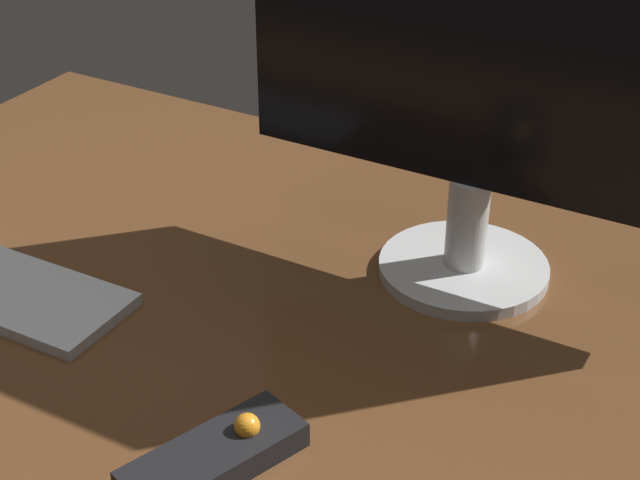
{
  "coord_description": "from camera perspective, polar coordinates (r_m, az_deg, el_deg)",
  "views": [
    {
      "loc": [
        36.43,
        -67.68,
        60.53
      ],
      "look_at": [
        -6.63,
        8.47,
        8.0
      ],
      "focal_mm": 57.36,
      "sensor_mm": 36.0,
      "label": 1
    }
  ],
  "objects": [
    {
      "name": "media_remote",
      "position": [
        0.84,
        -5.87,
        -11.94
      ],
      "size": [
        10.7,
        16.45,
        3.81
      ],
      "rotation": [
        0.0,
        0.0,
        1.22
      ],
      "color": "black",
      "rests_on": "desk"
    },
    {
      "name": "monitor",
      "position": [
        0.97,
        9.17,
        12.01
      ],
      "size": [
        48.42,
        17.89,
        49.98
      ],
      "rotation": [
        0.0,
        0.0,
        0.0
      ],
      "color": "silver",
      "rests_on": "desk"
    },
    {
      "name": "desk",
      "position": [
        0.97,
        0.95,
        -6.78
      ],
      "size": [
        140.0,
        84.0,
        2.0
      ],
      "primitive_type": "cube",
      "color": "brown",
      "rests_on": "ground"
    }
  ]
}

